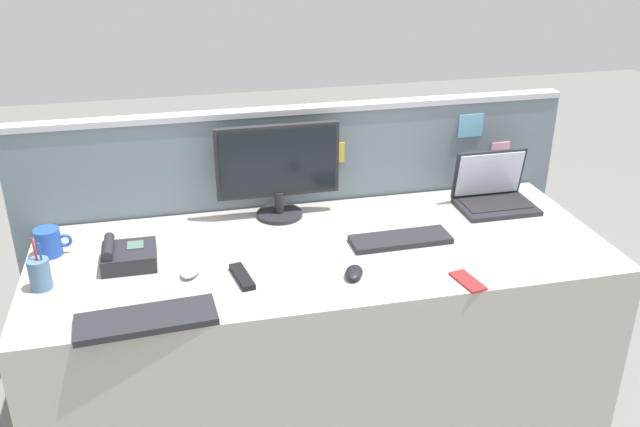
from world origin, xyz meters
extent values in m
plane|color=slate|center=(0.00, 0.00, 0.00)|extent=(10.00, 10.00, 0.00)
cube|color=#ADA89E|center=(0.00, 0.00, 0.37)|extent=(2.12, 0.83, 0.73)
cube|color=slate|center=(0.00, 0.46, 0.56)|extent=(2.31, 0.06, 1.12)
cube|color=#B7BAC1|center=(0.00, 0.46, 1.13)|extent=(2.31, 0.07, 0.02)
cube|color=pink|center=(0.90, 0.42, 0.89)|extent=(0.09, 0.01, 0.09)
cube|color=yellow|center=(0.14, 0.42, 0.95)|extent=(0.10, 0.01, 0.09)
cube|color=#66ADD1|center=(0.75, 0.42, 1.02)|extent=(0.11, 0.01, 0.10)
cylinder|color=#232328|center=(-0.11, 0.32, 0.74)|extent=(0.19, 0.19, 0.02)
cylinder|color=#232328|center=(-0.11, 0.32, 0.79)|extent=(0.04, 0.04, 0.09)
cube|color=#232328|center=(-0.11, 0.33, 0.97)|extent=(0.49, 0.03, 0.29)
cube|color=black|center=(-0.11, 0.31, 0.97)|extent=(0.46, 0.01, 0.26)
cube|color=#232328|center=(0.78, 0.18, 0.74)|extent=(0.31, 0.22, 0.02)
cube|color=black|center=(0.78, 0.19, 0.75)|extent=(0.27, 0.15, 0.00)
cube|color=#232328|center=(0.78, 0.28, 0.86)|extent=(0.31, 0.04, 0.21)
cube|color=silver|center=(0.78, 0.27, 0.86)|extent=(0.29, 0.04, 0.19)
cube|color=#232328|center=(-0.69, 0.04, 0.76)|extent=(0.19, 0.18, 0.06)
cube|color=#4C6B5B|center=(-0.67, 0.06, 0.79)|extent=(0.06, 0.06, 0.01)
cylinder|color=#232328|center=(-0.76, 0.04, 0.81)|extent=(0.04, 0.16, 0.04)
cube|color=#232328|center=(0.30, -0.02, 0.74)|extent=(0.38, 0.14, 0.02)
cube|color=#232328|center=(-0.64, -0.35, 0.74)|extent=(0.44, 0.18, 0.02)
ellipsoid|color=silver|center=(-0.49, -0.09, 0.75)|extent=(0.09, 0.11, 0.03)
ellipsoid|color=black|center=(0.06, -0.23, 0.75)|extent=(0.09, 0.12, 0.03)
cylinder|color=#4C7093|center=(-0.98, -0.07, 0.79)|extent=(0.07, 0.07, 0.11)
cylinder|color=blue|center=(-0.96, -0.07, 0.84)|extent=(0.01, 0.02, 0.13)
cylinder|color=red|center=(-0.98, -0.06, 0.85)|extent=(0.02, 0.02, 0.14)
cube|color=#B22323|center=(0.42, -0.35, 0.74)|extent=(0.09, 0.15, 0.01)
cube|color=black|center=(-0.32, -0.16, 0.74)|extent=(0.07, 0.18, 0.02)
cylinder|color=blue|center=(-0.98, 0.17, 0.78)|extent=(0.09, 0.09, 0.10)
torus|color=blue|center=(-0.92, 0.17, 0.78)|extent=(0.05, 0.01, 0.05)
camera|label=1|loc=(-0.52, -2.21, 1.93)|focal=38.84mm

